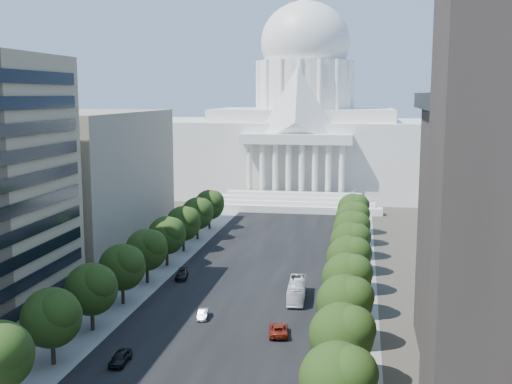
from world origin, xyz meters
The scene contains 33 objects.
road_asphalt centered at (0.00, 90.00, 0.00)m, with size 30.00×260.00×0.01m, color black.
sidewalk_left centered at (-19.00, 90.00, 0.00)m, with size 8.00×260.00×0.02m, color gray.
sidewalk_right centered at (19.00, 90.00, 0.00)m, with size 8.00×260.00×0.02m, color gray.
capitol centered at (0.00, 184.89, 20.01)m, with size 120.00×56.00×73.00m.
office_block_left_far centered at (-48.00, 100.00, 15.00)m, with size 38.00×52.00×30.00m, color gray.
tree_l_b centered at (-17.66, 23.81, 6.45)m, with size 7.79×7.60×9.97m.
tree_l_c centered at (-17.66, 35.81, 6.45)m, with size 7.79×7.60×9.97m.
tree_l_d centered at (-17.66, 47.81, 6.45)m, with size 7.79×7.60×9.97m.
tree_l_e centered at (-17.66, 59.81, 6.45)m, with size 7.79×7.60×9.97m.
tree_l_f centered at (-17.66, 71.81, 6.45)m, with size 7.79×7.60×9.97m.
tree_l_g centered at (-17.66, 83.81, 6.45)m, with size 7.79×7.60×9.97m.
tree_l_h centered at (-17.66, 95.81, 6.45)m, with size 7.79×7.60×9.97m.
tree_l_i centered at (-17.66, 107.81, 6.45)m, with size 7.79×7.60×9.97m.
tree_l_j centered at (-17.66, 119.81, 6.45)m, with size 7.79×7.60×9.97m.
tree_r_b centered at (18.34, 23.81, 6.45)m, with size 7.79×7.60×9.97m.
tree_r_c centered at (18.34, 35.81, 6.45)m, with size 7.79×7.60×9.97m.
tree_r_d centered at (18.34, 47.81, 6.45)m, with size 7.79×7.60×9.97m.
tree_r_e centered at (18.34, 59.81, 6.45)m, with size 7.79×7.60×9.97m.
tree_r_f centered at (18.34, 71.81, 6.45)m, with size 7.79×7.60×9.97m.
tree_r_g centered at (18.34, 83.81, 6.45)m, with size 7.79×7.60×9.97m.
tree_r_h centered at (18.34, 95.81, 6.45)m, with size 7.79×7.60×9.97m.
tree_r_i centered at (18.34, 107.81, 6.45)m, with size 7.79×7.60×9.97m.
tree_r_j centered at (18.34, 119.81, 6.45)m, with size 7.79×7.60×9.97m.
streetlight_b centered at (19.90, 35.00, 5.82)m, with size 2.61×0.44×9.00m.
streetlight_c centered at (19.90, 60.00, 5.82)m, with size 2.61×0.44×9.00m.
streetlight_d centered at (19.90, 85.00, 5.82)m, with size 2.61×0.44×9.00m.
streetlight_e centered at (19.90, 110.00, 5.82)m, with size 2.61×0.44×9.00m.
streetlight_f centered at (19.90, 135.00, 5.82)m, with size 2.61×0.44×9.00m.
car_dark_a centered at (-9.71, 37.46, 0.81)m, with size 1.91×4.74×1.61m, color black.
car_silver centered at (-3.49, 55.49, 0.68)m, with size 1.43×4.10×1.35m, color #ABAEB3.
car_red centered at (8.77, 50.55, 0.79)m, with size 2.63×5.70×1.58m, color maroon.
car_dark_b centered at (-12.53, 75.43, 0.74)m, with size 2.07×5.10×1.48m, color black.
city_bus centered at (9.68, 66.94, 1.57)m, with size 2.64×11.29×3.14m, color silver.
Camera 1 is at (19.86, -35.63, 33.78)m, focal length 45.00 mm.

